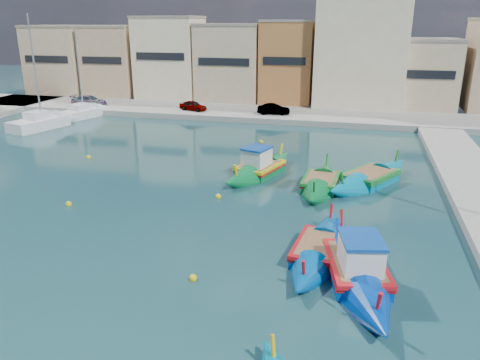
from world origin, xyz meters
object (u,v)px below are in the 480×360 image
at_px(luzzu_blue_cabin, 260,169).
at_px(yacht_midnorth, 53,121).
at_px(church_block, 362,37).
at_px(yacht_north, 92,112).
at_px(luzzu_turquoise_cabin, 356,269).
at_px(luzzu_green, 320,184).
at_px(luzzu_blue_south, 318,251).
at_px(luzzu_cyan_mid, 370,179).

height_order(luzzu_blue_cabin, yacht_midnorth, yacht_midnorth).
relative_size(church_block, luzzu_blue_cabin, 2.11).
height_order(yacht_north, yacht_midnorth, yacht_midnorth).
bearing_deg(luzzu_turquoise_cabin, luzzu_green, 102.74).
bearing_deg(luzzu_green, church_block, 86.91).
relative_size(luzzu_green, yacht_midnorth, 0.69).
bearing_deg(luzzu_blue_cabin, luzzu_blue_south, -65.32).
xyz_separation_m(luzzu_blue_cabin, luzzu_green, (4.36, -1.80, -0.11)).
distance_m(church_block, luzzu_turquoise_cabin, 41.82).
xyz_separation_m(luzzu_blue_south, yacht_north, (-28.03, 27.46, 0.15)).
relative_size(church_block, luzzu_green, 2.34).
height_order(luzzu_cyan_mid, luzzu_green, luzzu_cyan_mid).
distance_m(luzzu_green, luzzu_blue_south, 9.33).
relative_size(luzzu_turquoise_cabin, yacht_midnorth, 0.86).
relative_size(luzzu_green, yacht_north, 0.78).
height_order(luzzu_turquoise_cabin, yacht_midnorth, yacht_midnorth).
bearing_deg(yacht_north, luzzu_cyan_mid, -28.36).
bearing_deg(yacht_north, luzzu_turquoise_cabin, -44.22).
bearing_deg(luzzu_blue_south, luzzu_cyan_mid, 78.04).
xyz_separation_m(luzzu_cyan_mid, yacht_midnorth, (-31.25, 10.47, 0.17)).
height_order(church_block, luzzu_turquoise_cabin, church_block).
bearing_deg(yacht_midnorth, luzzu_blue_cabin, -23.68).
xyz_separation_m(luzzu_turquoise_cabin, yacht_north, (-29.72, 28.92, 0.03)).
xyz_separation_m(luzzu_cyan_mid, yacht_north, (-30.38, 16.39, 0.11)).
distance_m(luzzu_cyan_mid, yacht_north, 34.52).
distance_m(luzzu_blue_south, yacht_north, 39.24).
distance_m(luzzu_cyan_mid, yacht_midnorth, 32.95).
height_order(luzzu_turquoise_cabin, luzzu_blue_south, luzzu_turquoise_cabin).
bearing_deg(luzzu_turquoise_cabin, luzzu_blue_cabin, 118.40).
bearing_deg(luzzu_green, luzzu_blue_cabin, 157.58).
xyz_separation_m(luzzu_blue_cabin, luzzu_blue_south, (5.10, -11.10, -0.13)).
bearing_deg(yacht_midnorth, yacht_north, 81.62).
bearing_deg(church_block, luzzu_cyan_mid, -87.08).
bearing_deg(luzzu_cyan_mid, luzzu_blue_south, -101.96).
bearing_deg(luzzu_cyan_mid, luzzu_green, -150.16).
height_order(luzzu_cyan_mid, luzzu_blue_south, luzzu_cyan_mid).
height_order(church_block, luzzu_cyan_mid, church_block).
bearing_deg(luzzu_cyan_mid, luzzu_blue_cabin, 179.80).
xyz_separation_m(church_block, yacht_midnorth, (-29.80, -18.04, -7.94)).
bearing_deg(luzzu_turquoise_cabin, yacht_midnorth, 143.07).
xyz_separation_m(luzzu_cyan_mid, luzzu_blue_south, (-2.34, -11.07, -0.04)).
bearing_deg(church_block, luzzu_blue_cabin, -101.88).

